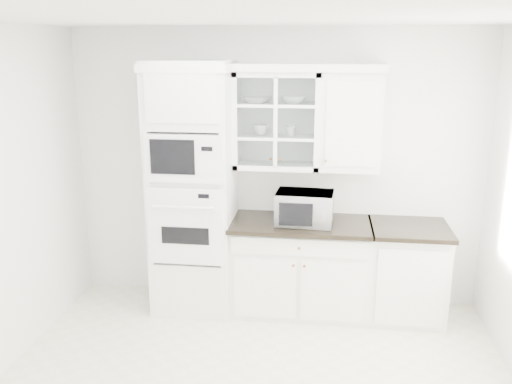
# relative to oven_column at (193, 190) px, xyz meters

# --- Properties ---
(room_shell) EXTENTS (4.00, 3.50, 2.70)m
(room_shell) POSITION_rel_oven_column_xyz_m (0.75, -0.99, 0.58)
(room_shell) COLOR white
(room_shell) RESTS_ON ground
(oven_column) EXTENTS (0.76, 0.68, 2.40)m
(oven_column) POSITION_rel_oven_column_xyz_m (0.00, 0.00, 0.00)
(oven_column) COLOR white
(oven_column) RESTS_ON ground
(base_cabinet_run) EXTENTS (1.32, 0.67, 0.92)m
(base_cabinet_run) POSITION_rel_oven_column_xyz_m (1.03, 0.03, -0.74)
(base_cabinet_run) COLOR white
(base_cabinet_run) RESTS_ON ground
(extra_base_cabinet) EXTENTS (0.72, 0.67, 0.92)m
(extra_base_cabinet) POSITION_rel_oven_column_xyz_m (2.03, 0.03, -0.74)
(extra_base_cabinet) COLOR white
(extra_base_cabinet) RESTS_ON ground
(upper_cabinet_glass) EXTENTS (0.80, 0.33, 0.90)m
(upper_cabinet_glass) POSITION_rel_oven_column_xyz_m (0.78, 0.17, 0.65)
(upper_cabinet_glass) COLOR white
(upper_cabinet_glass) RESTS_ON room_shell
(upper_cabinet_solid) EXTENTS (0.55, 0.33, 0.90)m
(upper_cabinet_solid) POSITION_rel_oven_column_xyz_m (1.46, 0.17, 0.65)
(upper_cabinet_solid) COLOR white
(upper_cabinet_solid) RESTS_ON room_shell
(crown_molding) EXTENTS (2.14, 0.38, 0.07)m
(crown_molding) POSITION_rel_oven_column_xyz_m (0.68, 0.14, 1.14)
(crown_molding) COLOR white
(crown_molding) RESTS_ON room_shell
(countertop_microwave) EXTENTS (0.54, 0.46, 0.30)m
(countertop_microwave) POSITION_rel_oven_column_xyz_m (1.06, -0.01, -0.13)
(countertop_microwave) COLOR white
(countertop_microwave) RESTS_ON base_cabinet_run
(bowl_a) EXTENTS (0.29, 0.29, 0.06)m
(bowl_a) POSITION_rel_oven_column_xyz_m (0.60, 0.17, 0.84)
(bowl_a) COLOR white
(bowl_a) RESTS_ON upper_cabinet_glass
(bowl_b) EXTENTS (0.22, 0.22, 0.07)m
(bowl_b) POSITION_rel_oven_column_xyz_m (0.93, 0.17, 0.84)
(bowl_b) COLOR white
(bowl_b) RESTS_ON upper_cabinet_glass
(cup_a) EXTENTS (0.13, 0.13, 0.10)m
(cup_a) POSITION_rel_oven_column_xyz_m (0.63, 0.18, 0.56)
(cup_a) COLOR white
(cup_a) RESTS_ON upper_cabinet_glass
(cup_b) EXTENTS (0.11, 0.11, 0.09)m
(cup_b) POSITION_rel_oven_column_xyz_m (0.91, 0.18, 0.56)
(cup_b) COLOR white
(cup_b) RESTS_ON upper_cabinet_glass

